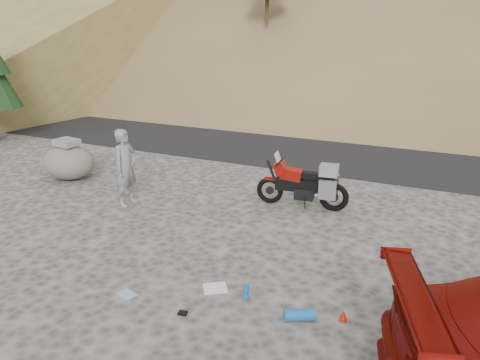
% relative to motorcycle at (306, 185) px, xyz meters
% --- Properties ---
extents(ground, '(140.00, 140.00, 0.00)m').
position_rel_motorcycle_xyz_m(ground, '(-1.57, -2.92, -0.56)').
color(ground, '#3E3C39').
rests_on(ground, ground).
extents(road, '(120.00, 7.00, 0.05)m').
position_rel_motorcycle_xyz_m(road, '(-1.57, 6.08, -0.56)').
color(road, black).
rests_on(road, ground).
extents(motorcycle, '(2.21, 0.80, 1.32)m').
position_rel_motorcycle_xyz_m(motorcycle, '(0.00, 0.00, 0.00)').
color(motorcycle, black).
rests_on(motorcycle, ground).
extents(man, '(0.47, 0.70, 1.86)m').
position_rel_motorcycle_xyz_m(man, '(-3.94, -1.65, -0.56)').
color(man, gray).
rests_on(man, ground).
extents(boulder, '(1.82, 1.69, 1.14)m').
position_rel_motorcycle_xyz_m(boulder, '(-6.68, -0.73, -0.06)').
color(boulder, '#5E5850').
rests_on(boulder, ground).
extents(small_rock, '(0.71, 0.67, 0.37)m').
position_rel_motorcycle_xyz_m(small_rock, '(-6.86, -0.87, -0.38)').
color(small_rock, '#5E5850').
rests_on(small_rock, ground).
extents(gear_white_cloth, '(0.51, 0.50, 0.01)m').
position_rel_motorcycle_xyz_m(gear_white_cloth, '(-0.24, -4.12, -0.56)').
color(gear_white_cloth, white).
rests_on(gear_white_cloth, ground).
extents(gear_blue_mat, '(0.48, 0.36, 0.18)m').
position_rel_motorcycle_xyz_m(gear_blue_mat, '(1.30, -4.37, -0.47)').
color(gear_blue_mat, '#1B5DA6').
rests_on(gear_blue_mat, ground).
extents(gear_bottle, '(0.10, 0.10, 0.25)m').
position_rel_motorcycle_xyz_m(gear_bottle, '(0.35, -4.18, -0.44)').
color(gear_bottle, '#1B5DA6').
rests_on(gear_bottle, ground).
extents(gear_funnel, '(0.17, 0.17, 0.17)m').
position_rel_motorcycle_xyz_m(gear_funnel, '(1.88, -4.10, -0.48)').
color(gear_funnel, red).
rests_on(gear_funnel, ground).
extents(gear_glove_a, '(0.15, 0.12, 0.04)m').
position_rel_motorcycle_xyz_m(gear_glove_a, '(-0.34, -4.97, -0.54)').
color(gear_glove_a, black).
rests_on(gear_glove_a, ground).
extents(gear_blue_cloth, '(0.34, 0.28, 0.01)m').
position_rel_motorcycle_xyz_m(gear_blue_cloth, '(-1.44, -4.90, -0.56)').
color(gear_blue_cloth, '#81AAC7').
rests_on(gear_blue_cloth, ground).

